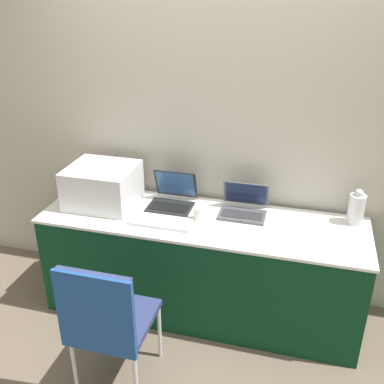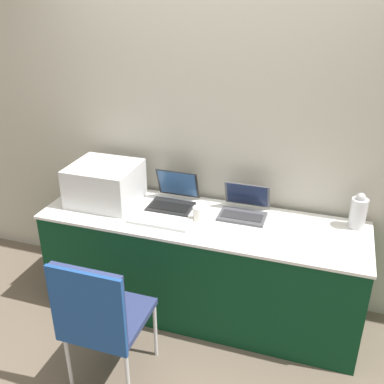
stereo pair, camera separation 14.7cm
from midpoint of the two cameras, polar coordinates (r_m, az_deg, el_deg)
The scene contains 10 objects.
ground_plane at distance 3.30m, azimuth 0.68°, elevation -17.89°, with size 14.00×14.00×0.00m, color #6B5B4C.
wall_back at distance 3.22m, azimuth 4.63°, elevation 8.01°, with size 8.00×0.05×2.60m.
table at distance 3.29m, azimuth 2.42°, elevation -9.34°, with size 2.24×0.66×0.77m.
printer at distance 3.30m, azimuth -9.80°, elevation 1.21°, with size 0.47×0.43×0.29m.
laptop_left at distance 3.25m, azimuth -1.12°, elevation -0.82°, with size 0.32×0.31×0.24m.
laptop_right at distance 3.15m, azimuth 7.95°, elevation -2.09°, with size 0.32×0.28×0.21m.
external_keyboard at distance 3.04m, azimuth -2.69°, elevation -3.71°, with size 0.42×0.17×0.02m.
coffee_cup at distance 3.05m, azimuth 2.19°, elevation -2.76°, with size 0.08×0.08×0.10m.
metal_pitcher at distance 3.16m, azimuth 21.63°, elevation -2.39°, with size 0.11×0.11×0.25m.
chair at distance 2.64m, azimuth -10.14°, elevation -14.99°, with size 0.44×0.47×0.92m.
Camera 2 is at (0.79, -2.26, 2.26)m, focal length 42.00 mm.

